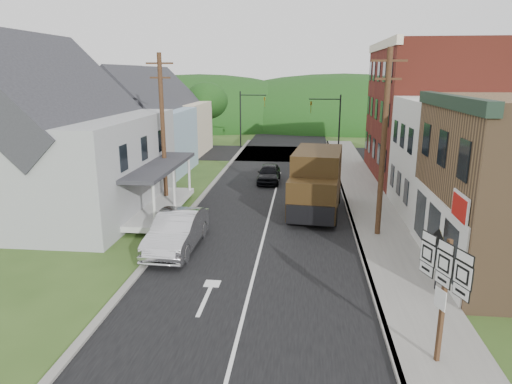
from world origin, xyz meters
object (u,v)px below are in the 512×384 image
(silver_sedan, at_px, (177,232))
(warning_sign, at_px, (438,251))
(delivery_van, at_px, (316,182))
(route_sign_cluster, at_px, (443,284))
(dark_sedan, at_px, (269,174))

(silver_sedan, distance_m, warning_sign, 11.06)
(delivery_van, height_order, route_sign_cluster, route_sign_cluster)
(silver_sedan, bearing_deg, route_sign_cluster, -37.88)
(route_sign_cluster, bearing_deg, silver_sedan, 120.04)
(silver_sedan, distance_m, route_sign_cluster, 12.24)
(silver_sedan, relative_size, route_sign_cluster, 1.47)
(delivery_van, xyz_separation_m, warning_sign, (4.16, -9.60, -0.16))
(dark_sedan, bearing_deg, warning_sign, -66.10)
(silver_sedan, distance_m, delivery_van, 9.12)
(dark_sedan, height_order, warning_sign, warning_sign)
(silver_sedan, height_order, warning_sign, warning_sign)
(delivery_van, height_order, warning_sign, delivery_van)
(delivery_van, bearing_deg, route_sign_cluster, -71.75)
(route_sign_cluster, height_order, warning_sign, route_sign_cluster)
(silver_sedan, xyz_separation_m, dark_sedan, (3.14, 13.67, -0.19))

